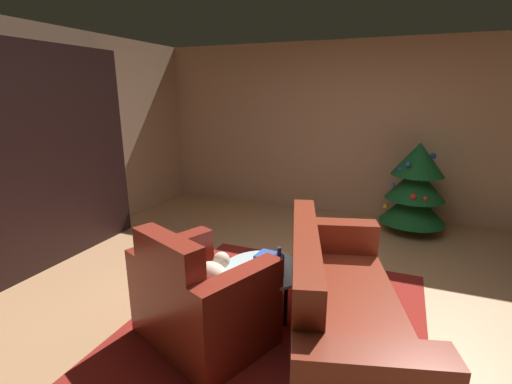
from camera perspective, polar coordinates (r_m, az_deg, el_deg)
name	(u,v)px	position (r m, az deg, el deg)	size (l,w,h in m)	color
ground_plane	(306,311)	(3.30, 7.84, -18.01)	(7.38, 7.38, 0.00)	tan
wall_back	(358,130)	(5.62, 15.68, 9.27)	(6.27, 0.06, 2.52)	tan
wall_left	(27,145)	(4.63, -32.22, 6.26)	(0.06, 5.80, 2.52)	tan
area_rug	(277,323)	(3.14, 3.23, -19.79)	(2.27, 2.55, 0.01)	maroon
bookshelf_unit	(56,156)	(4.54, -28.89, 5.01)	(0.32, 2.00, 2.29)	black
armchair_red	(201,300)	(2.84, -8.68, -16.45)	(1.14, 1.02, 0.90)	maroon
couch_red	(338,315)	(2.72, 12.77, -18.24)	(1.21, 1.99, 0.93)	maroon
coffee_table	(265,273)	(2.96, 1.34, -12.64)	(0.66, 0.66, 0.47)	black
book_stack_on_table	(268,261)	(2.91, 1.88, -10.69)	(0.20, 0.18, 0.12)	gray
bottle_on_table	(279,266)	(2.76, 3.61, -11.42)	(0.08, 0.08, 0.24)	navy
decorated_tree	(415,187)	(5.16, 23.69, 0.75)	(0.83, 0.83, 1.20)	brown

